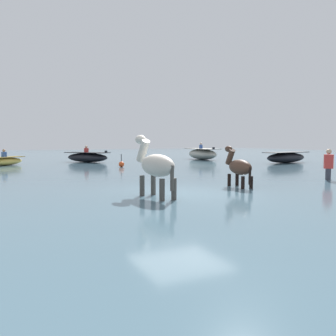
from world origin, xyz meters
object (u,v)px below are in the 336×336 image
Objects in this scene: boat_near_starboard at (202,154)px; boat_mid_channel at (286,157)px; horse_trailing_dark_bay at (239,168)px; horse_lead_pinto at (156,167)px; boat_far_offshore at (4,161)px; boat_distant_west at (87,157)px; channel_buoy at (121,164)px; person_wading_mid at (328,169)px.

boat_near_starboard reaches higher than boat_mid_channel.
horse_trailing_dark_bay is 17.37m from boat_near_starboard.
boat_near_starboard is at bearing 54.73° from horse_lead_pinto.
boat_near_starboard is (14.71, 0.90, 0.17)m from boat_far_offshore.
horse_trailing_dark_bay is at bearing -117.82° from boat_near_starboard.
channel_buoy is (0.63, -5.63, -0.19)m from boat_distant_west.
boat_far_offshore is at bearing 162.32° from boat_mid_channel.
horse_lead_pinto is 11.17m from channel_buoy.
person_wading_mid is 11.08m from channel_buoy.
channel_buoy is at bearing 116.62° from person_wading_mid.
boat_far_offshore reaches higher than boat_mid_channel.
horse_lead_pinto is 16.59m from boat_distant_west.
person_wading_mid is (5.60, -15.54, 0.07)m from boat_distant_west.
horse_trailing_dark_bay is at bearing -86.60° from channel_buoy.
boat_far_offshore is (-6.61, 14.46, -0.32)m from horse_trailing_dark_bay.
person_wading_mid is at bearing 6.82° from horse_lead_pinto.
horse_lead_pinto is 0.63× the size of boat_distant_west.
boat_mid_channel is at bearing -29.37° from boat_distant_west.
boat_distant_west is at bearing 96.43° from channel_buoy.
boat_distant_west is at bearing 177.91° from boat_near_starboard.
horse_trailing_dark_bay is 2.40× the size of channel_buoy.
boat_near_starboard is at bearing 113.10° from boat_mid_channel.
person_wading_mid is (4.37, 0.16, -0.18)m from horse_trailing_dark_bay.
boat_near_starboard is at bearing 3.49° from boat_far_offshore.
boat_distant_west is at bearing 94.49° from horse_trailing_dark_bay.
horse_lead_pinto reaches higher than boat_mid_channel.
boat_distant_west is (-1.23, 15.70, -0.25)m from horse_trailing_dark_bay.
channel_buoy is at bearing 174.14° from boat_mid_channel.
channel_buoy is (2.69, 10.82, -0.63)m from horse_lead_pinto.
horse_lead_pinto reaches higher than horse_trailing_dark_bay.
horse_lead_pinto is 1.28× the size of person_wading_mid.
boat_distant_west reaches higher than channel_buoy.
boat_near_starboard is at bearing 76.17° from person_wading_mid.
boat_far_offshore is at bearing 114.56° from horse_trailing_dark_bay.
horse_trailing_dark_bay is 0.42× the size of boat_near_starboard.
boat_distant_west is 1.30× the size of boat_far_offshore.
horse_lead_pinto reaches higher than boat_far_offshore.
horse_lead_pinto reaches higher than boat_distant_west.
horse_trailing_dark_bay reaches higher than channel_buoy.
boat_distant_west is at bearing 150.63° from boat_mid_channel.
boat_mid_channel reaches higher than channel_buoy.
horse_lead_pinto is at bearing -97.12° from boat_distant_west.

